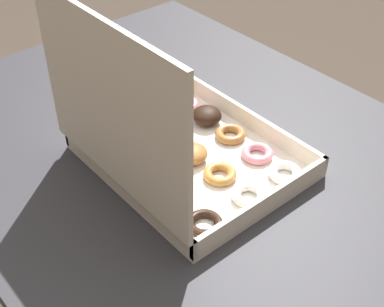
# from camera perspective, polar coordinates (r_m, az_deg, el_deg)

# --- Properties ---
(dining_table) EXTENTS (1.00, 0.76, 0.73)m
(dining_table) POSITION_cam_1_polar(r_m,az_deg,el_deg) (1.00, -0.81, -4.44)
(dining_table) COLOR #2D2D33
(dining_table) RESTS_ON ground_plane
(donut_box) EXTENTS (0.34, 0.29, 0.30)m
(donut_box) POSITION_cam_1_polar(r_m,az_deg,el_deg) (0.84, -2.42, 1.16)
(donut_box) COLOR silver
(donut_box) RESTS_ON dining_table
(coffee_mug) EXTENTS (0.07, 0.07, 0.10)m
(coffee_mug) POSITION_cam_1_polar(r_m,az_deg,el_deg) (1.03, -8.82, 7.85)
(coffee_mug) COLOR white
(coffee_mug) RESTS_ON dining_table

